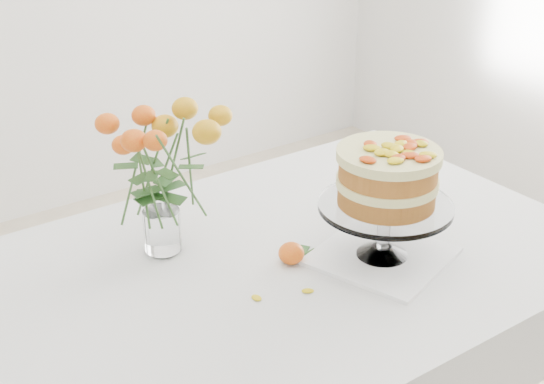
{
  "coord_description": "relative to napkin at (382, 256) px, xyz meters",
  "views": [
    {
      "loc": [
        -0.83,
        -1.16,
        1.62
      ],
      "look_at": [
        0.01,
        0.02,
        0.91
      ],
      "focal_mm": 50.0,
      "sensor_mm": 36.0,
      "label": 1
    }
  ],
  "objects": [
    {
      "name": "table",
      "position": [
        -0.2,
        0.13,
        -0.09
      ],
      "size": [
        1.43,
        0.93,
        0.76
      ],
      "color": "tan",
      "rests_on": "ground"
    },
    {
      "name": "napkin",
      "position": [
        0.0,
        0.0,
        0.0
      ],
      "size": [
        0.34,
        0.34,
        0.01
      ],
      "primitive_type": "cube",
      "rotation": [
        0.0,
        0.0,
        0.31
      ],
      "color": "white",
      "rests_on": "table"
    },
    {
      "name": "cake_stand",
      "position": [
        0.0,
        -0.0,
        0.18
      ],
      "size": [
        0.29,
        0.29,
        0.26
      ],
      "rotation": [
        0.0,
        0.0,
        -0.2
      ],
      "color": "silver",
      "rests_on": "napkin"
    },
    {
      "name": "rose_vase",
      "position": [
        -0.38,
        0.3,
        0.24
      ],
      "size": [
        0.31,
        0.31,
        0.41
      ],
      "rotation": [
        0.0,
        0.0,
        0.15
      ],
      "color": "silver",
      "rests_on": "table"
    },
    {
      "name": "loose_rose_far",
      "position": [
        -0.18,
        0.1,
        0.02
      ],
      "size": [
        0.1,
        0.06,
        0.05
      ],
      "rotation": [
        0.0,
        0.0,
        0.16
      ],
      "color": "#E53F0B",
      "rests_on": "table"
    },
    {
      "name": "stray_petal_a",
      "position": [
        -0.32,
        0.03,
        -0.0
      ],
      "size": [
        0.03,
        0.02,
        0.0
      ],
      "primitive_type": "ellipsoid",
      "color": "yellow",
      "rests_on": "table"
    },
    {
      "name": "stray_petal_b",
      "position": [
        -0.22,
        -0.01,
        -0.0
      ],
      "size": [
        0.03,
        0.02,
        0.0
      ],
      "primitive_type": "ellipsoid",
      "color": "yellow",
      "rests_on": "table"
    }
  ]
}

